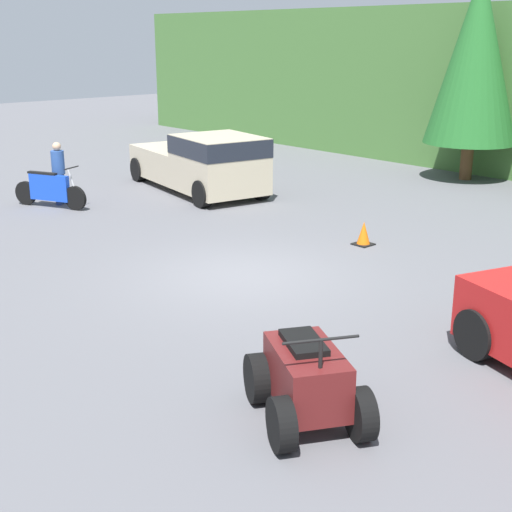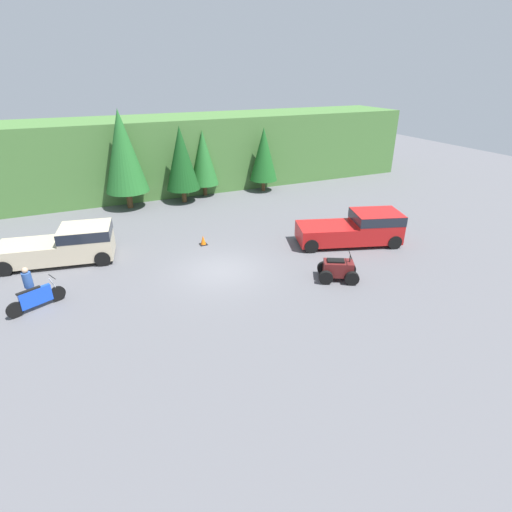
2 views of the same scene
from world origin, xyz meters
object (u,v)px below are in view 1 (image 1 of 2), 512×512
(pickup_truck_second, at_px, (204,161))
(quad_atv, at_px, (306,381))
(dirt_bike, at_px, (50,190))
(rider_person, at_px, (59,171))
(traffic_cone, at_px, (364,234))

(pickup_truck_second, distance_m, quad_atv, 13.66)
(dirt_bike, bearing_deg, rider_person, 90.34)
(rider_person, bearing_deg, quad_atv, -46.60)
(dirt_bike, bearing_deg, pickup_truck_second, 48.20)
(pickup_truck_second, xyz_separation_m, traffic_cone, (6.95, -0.77, -0.71))
(pickup_truck_second, bearing_deg, rider_person, -100.83)
(rider_person, height_order, traffic_cone, rider_person)
(quad_atv, xyz_separation_m, rider_person, (-13.02, 3.34, 0.44))
(pickup_truck_second, height_order, traffic_cone, pickup_truck_second)
(pickup_truck_second, height_order, dirt_bike, pickup_truck_second)
(pickup_truck_second, relative_size, quad_atv, 2.64)
(dirt_bike, relative_size, rider_person, 1.24)
(quad_atv, bearing_deg, rider_person, -166.42)
(quad_atv, relative_size, rider_person, 1.24)
(traffic_cone, bearing_deg, rider_person, -159.10)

